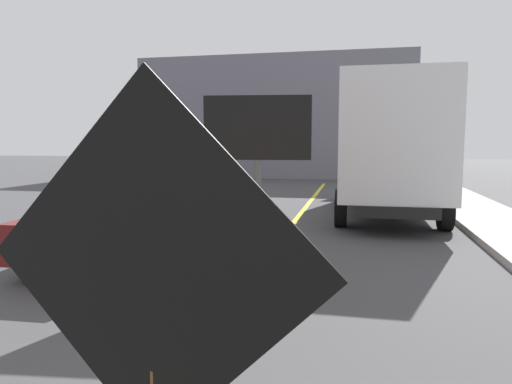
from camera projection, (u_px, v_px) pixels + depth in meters
The scene contains 9 objects.
lane_center_stripe at pixel (207, 333), 4.90m from camera, with size 0.14×36.00×0.01m, color yellow.
roadwork_sign at pixel (151, 274), 1.94m from camera, with size 1.62×0.21×2.33m.
arrow_board_trailer at pixel (257, 243), 7.06m from camera, with size 1.60×1.92×2.70m.
box_truck at pixel (388, 146), 12.39m from camera, with size 2.65×6.96×3.55m.
pickup_car at pixel (130, 214), 8.48m from camera, with size 2.14×4.53×1.38m.
highway_guide_sign at pixel (419, 110), 20.42m from camera, with size 2.79×0.18×5.00m.
far_building_block at pixel (281, 120), 28.91m from camera, with size 15.36×7.85×6.75m, color slate.
traffic_cone_near_sign at pixel (176, 382), 3.25m from camera, with size 0.36×0.36×0.70m.
traffic_cone_mid_lane at pixel (213, 294), 5.25m from camera, with size 0.36×0.36×0.62m.
Camera 1 is at (1.51, 1.51, 2.02)m, focal length 32.52 mm.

